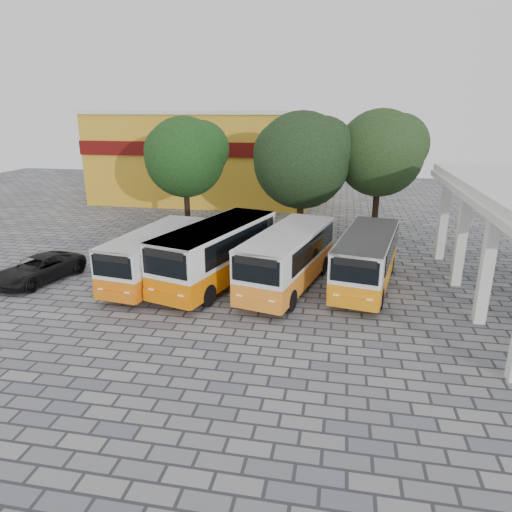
% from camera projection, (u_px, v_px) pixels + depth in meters
% --- Properties ---
extents(ground, '(90.00, 90.00, 0.00)m').
position_uv_depth(ground, '(284.00, 326.00, 18.59)').
color(ground, '#5B5B64').
rests_on(ground, ground).
extents(shophouse_block, '(20.40, 10.40, 8.30)m').
position_uv_depth(shophouse_block, '(206.00, 156.00, 43.57)').
color(shophouse_block, gold).
rests_on(shophouse_block, ground).
extents(bus_far_left, '(3.17, 7.52, 2.62)m').
position_uv_depth(bus_far_left, '(156.00, 253.00, 22.93)').
color(bus_far_left, orange).
rests_on(bus_far_left, ground).
extents(bus_centre_left, '(4.74, 8.85, 3.01)m').
position_uv_depth(bus_centre_left, '(217.00, 250.00, 22.65)').
color(bus_centre_left, orange).
rests_on(bus_centre_left, ground).
extents(bus_centre_right, '(4.12, 8.30, 2.84)m').
position_uv_depth(bus_centre_right, '(288.00, 256.00, 22.09)').
color(bus_centre_right, orange).
rests_on(bus_centre_right, ground).
extents(bus_far_right, '(3.60, 7.82, 2.70)m').
position_uv_depth(bus_far_right, '(367.00, 257.00, 22.22)').
color(bus_far_right, orange).
rests_on(bus_far_right, ground).
extents(tree_left, '(5.90, 5.62, 8.02)m').
position_uv_depth(tree_left, '(186.00, 155.00, 31.94)').
color(tree_left, black).
rests_on(tree_left, ground).
extents(tree_middle, '(6.73, 6.41, 8.38)m').
position_uv_depth(tree_middle, '(303.00, 157.00, 30.15)').
color(tree_middle, '#402A17').
rests_on(tree_middle, ground).
extents(tree_right, '(6.04, 5.75, 8.51)m').
position_uv_depth(tree_right, '(381.00, 150.00, 30.21)').
color(tree_right, black).
rests_on(tree_right, ground).
extents(parked_car, '(3.30, 5.09, 1.30)m').
position_uv_depth(parked_car, '(39.00, 269.00, 23.26)').
color(parked_car, black).
rests_on(parked_car, ground).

